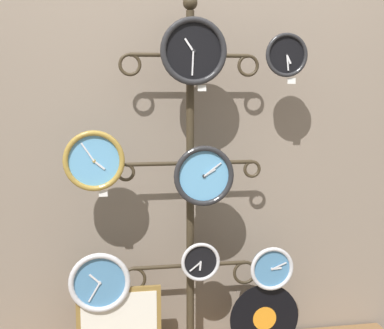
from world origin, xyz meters
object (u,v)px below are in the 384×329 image
at_px(clock_bottom_left, 100,282).
at_px(display_stand, 190,252).
at_px(clock_top_center, 193,51).
at_px(clock_middle_left, 94,161).
at_px(clock_top_right, 286,55).
at_px(clock_bottom_right, 272,268).
at_px(clock_middle_center, 204,176).
at_px(picture_frame, 119,325).
at_px(vinyl_record, 264,318).
at_px(clock_bottom_center, 200,262).

bearing_deg(clock_bottom_left, display_stand, 10.13).
height_order(display_stand, clock_top_center, display_stand).
bearing_deg(clock_middle_left, clock_top_center, 0.94).
distance_m(clock_top_right, clock_bottom_left, 1.39).
height_order(clock_bottom_left, clock_bottom_right, clock_bottom_left).
xyz_separation_m(display_stand, clock_middle_center, (0.05, -0.11, 0.40)).
bearing_deg(clock_bottom_right, clock_top_center, 176.97).
height_order(clock_top_right, picture_frame, clock_top_right).
xyz_separation_m(vinyl_record, picture_frame, (-0.72, 0.03, 0.01)).
height_order(clock_middle_left, clock_bottom_left, clock_middle_left).
bearing_deg(picture_frame, clock_middle_center, -6.07).
xyz_separation_m(display_stand, clock_top_right, (0.45, -0.09, 0.96)).
distance_m(clock_top_center, picture_frame, 1.35).
xyz_separation_m(clock_top_center, vinyl_record, (0.36, -0.00, -1.31)).
bearing_deg(vinyl_record, clock_middle_center, -177.10).
xyz_separation_m(clock_top_right, clock_bottom_left, (-0.89, 0.01, -1.07)).
bearing_deg(display_stand, clock_top_center, -91.79).
bearing_deg(display_stand, clock_bottom_right, -16.13).
height_order(clock_bottom_left, vinyl_record, clock_bottom_left).
relative_size(display_stand, vinyl_record, 5.10).
distance_m(display_stand, clock_bottom_left, 0.47).
relative_size(clock_top_right, clock_middle_left, 0.74).
height_order(clock_middle_center, picture_frame, clock_middle_center).
distance_m(clock_middle_left, vinyl_record, 1.16).
relative_size(clock_middle_center, clock_bottom_center, 1.50).
bearing_deg(display_stand, picture_frame, -169.18).
xyz_separation_m(clock_middle_left, clock_bottom_center, (0.50, 0.02, -0.51)).
height_order(display_stand, clock_bottom_right, display_stand).
relative_size(clock_top_right, clock_bottom_right, 0.94).
relative_size(clock_top_right, clock_bottom_center, 1.08).
relative_size(clock_bottom_left, clock_bottom_center, 1.52).
distance_m(clock_top_center, vinyl_record, 1.36).
height_order(clock_top_center, vinyl_record, clock_top_center).
xyz_separation_m(clock_top_center, clock_middle_center, (0.05, -0.02, -0.58)).
distance_m(clock_bottom_right, vinyl_record, 0.27).
bearing_deg(clock_bottom_left, picture_frame, 7.28).
height_order(clock_top_right, clock_bottom_right, clock_top_right).
bearing_deg(clock_top_right, clock_bottom_right, -159.98).
distance_m(clock_bottom_right, picture_frame, 0.79).
distance_m(clock_middle_center, clock_bottom_center, 0.43).
bearing_deg(clock_middle_center, clock_bottom_left, 176.31).
height_order(clock_top_center, picture_frame, clock_top_center).
height_order(clock_top_right, clock_bottom_center, clock_top_right).
xyz_separation_m(clock_top_right, clock_bottom_center, (-0.41, 0.01, -0.99)).
relative_size(clock_top_right, clock_bottom_left, 0.71).
height_order(clock_bottom_center, picture_frame, clock_bottom_center).
height_order(clock_top_center, clock_middle_left, clock_top_center).
distance_m(clock_bottom_center, picture_frame, 0.50).
height_order(clock_bottom_right, vinyl_record, clock_bottom_right).
bearing_deg(picture_frame, clock_top_right, -1.58).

